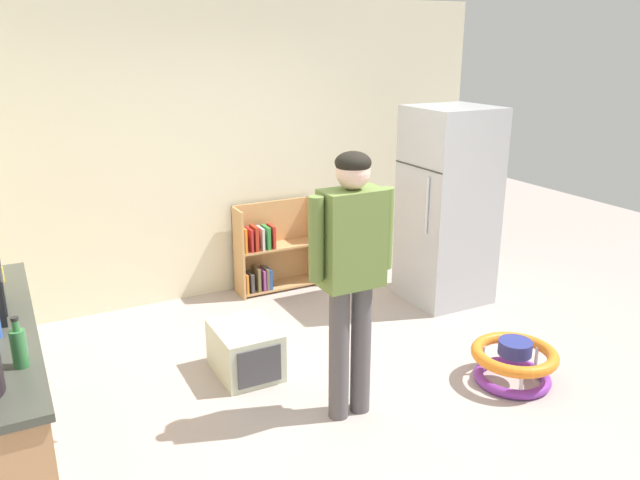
{
  "coord_description": "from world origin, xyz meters",
  "views": [
    {
      "loc": [
        -1.94,
        -3.15,
        2.33
      ],
      "look_at": [
        -0.15,
        0.3,
        1.08
      ],
      "focal_mm": 35.25,
      "sensor_mm": 36.0,
      "label": 1
    }
  ],
  "objects_px": {
    "bookshelf": "(270,252)",
    "green_glass_bottle": "(19,347)",
    "baby_walker": "(514,362)",
    "pet_carrier": "(245,350)",
    "refrigerator": "(448,206)",
    "standing_person": "(351,263)"
  },
  "relations": [
    {
      "from": "bookshelf",
      "to": "green_glass_bottle",
      "type": "relative_size",
      "value": 3.46
    },
    {
      "from": "baby_walker",
      "to": "pet_carrier",
      "type": "xyz_separation_m",
      "value": [
        -1.63,
        1.0,
        0.02
      ]
    },
    {
      "from": "refrigerator",
      "to": "standing_person",
      "type": "relative_size",
      "value": 1.03
    },
    {
      "from": "refrigerator",
      "to": "bookshelf",
      "type": "xyz_separation_m",
      "value": [
        -1.35,
        0.96,
        -0.52
      ]
    },
    {
      "from": "bookshelf",
      "to": "green_glass_bottle",
      "type": "xyz_separation_m",
      "value": [
        -2.25,
        -2.39,
        0.63
      ]
    },
    {
      "from": "green_glass_bottle",
      "to": "bookshelf",
      "type": "bearing_deg",
      "value": 46.72
    },
    {
      "from": "bookshelf",
      "to": "baby_walker",
      "type": "bearing_deg",
      "value": -71.19
    },
    {
      "from": "pet_carrier",
      "to": "green_glass_bottle",
      "type": "bearing_deg",
      "value": -146.08
    },
    {
      "from": "bookshelf",
      "to": "pet_carrier",
      "type": "xyz_separation_m",
      "value": [
        -0.81,
        -1.42,
        -0.19
      ]
    },
    {
      "from": "baby_walker",
      "to": "green_glass_bottle",
      "type": "bearing_deg",
      "value": 179.36
    },
    {
      "from": "refrigerator",
      "to": "pet_carrier",
      "type": "bearing_deg",
      "value": -167.9
    },
    {
      "from": "bookshelf",
      "to": "baby_walker",
      "type": "relative_size",
      "value": 1.41
    },
    {
      "from": "pet_carrier",
      "to": "baby_walker",
      "type": "bearing_deg",
      "value": -31.49
    },
    {
      "from": "standing_person",
      "to": "pet_carrier",
      "type": "bearing_deg",
      "value": 117.17
    },
    {
      "from": "baby_walker",
      "to": "pet_carrier",
      "type": "height_order",
      "value": "pet_carrier"
    },
    {
      "from": "refrigerator",
      "to": "green_glass_bottle",
      "type": "xyz_separation_m",
      "value": [
        -3.6,
        -1.43,
        0.11
      ]
    },
    {
      "from": "standing_person",
      "to": "green_glass_bottle",
      "type": "bearing_deg",
      "value": -174.8
    },
    {
      "from": "standing_person",
      "to": "baby_walker",
      "type": "bearing_deg",
      "value": -9.39
    },
    {
      "from": "bookshelf",
      "to": "standing_person",
      "type": "bearing_deg",
      "value": -100.21
    },
    {
      "from": "standing_person",
      "to": "pet_carrier",
      "type": "height_order",
      "value": "standing_person"
    },
    {
      "from": "refrigerator",
      "to": "green_glass_bottle",
      "type": "distance_m",
      "value": 3.87
    },
    {
      "from": "standing_person",
      "to": "green_glass_bottle",
      "type": "xyz_separation_m",
      "value": [
        -1.85,
        -0.17,
        -0.04
      ]
    }
  ]
}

